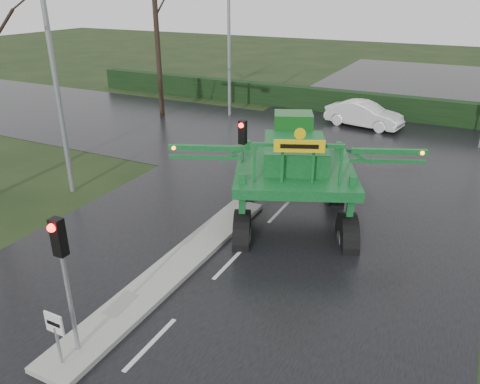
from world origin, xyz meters
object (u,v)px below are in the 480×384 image
at_px(traffic_signal_mid, 243,146).
at_px(white_sedan, 363,127).
at_px(keep_left_sign, 56,331).
at_px(street_light_left_near, 55,42).
at_px(traffic_signal_near, 62,259).
at_px(street_light_left_far, 233,20).
at_px(crop_sprayer, 243,172).

bearing_deg(traffic_signal_mid, white_sedan, 84.40).
bearing_deg(keep_left_sign, white_sedan, 86.61).
xyz_separation_m(traffic_signal_mid, street_light_left_near, (-6.89, -1.49, 3.40)).
relative_size(traffic_signal_near, street_light_left_far, 0.35).
relative_size(traffic_signal_near, traffic_signal_mid, 1.00).
bearing_deg(street_light_left_near, traffic_signal_mid, 12.21).
relative_size(traffic_signal_near, white_sedan, 0.77).
bearing_deg(traffic_signal_near, street_light_left_near, 134.53).
bearing_deg(keep_left_sign, crop_sprayer, 83.47).
height_order(keep_left_sign, traffic_signal_mid, traffic_signal_mid).
xyz_separation_m(traffic_signal_near, crop_sprayer, (0.84, 6.83, -0.26)).
relative_size(traffic_signal_mid, crop_sprayer, 0.43).
height_order(traffic_signal_near, traffic_signal_mid, same).
distance_m(traffic_signal_near, street_light_left_far, 22.37).
xyz_separation_m(traffic_signal_near, white_sedan, (1.34, 22.20, -2.59)).
bearing_deg(street_light_left_near, white_sedan, 61.54).
relative_size(street_light_left_near, white_sedan, 2.19).
bearing_deg(white_sedan, street_light_left_near, 161.90).
distance_m(traffic_signal_mid, crop_sprayer, 1.89).
distance_m(keep_left_sign, white_sedan, 22.76).
height_order(traffic_signal_mid, street_light_left_near, street_light_left_near).
bearing_deg(traffic_signal_mid, street_light_left_far, 118.86).
bearing_deg(keep_left_sign, street_light_left_far, 107.78).
height_order(keep_left_sign, white_sedan, keep_left_sign).
distance_m(street_light_left_near, white_sedan, 18.29).
bearing_deg(crop_sprayer, street_light_left_far, 95.39).
xyz_separation_m(street_light_left_far, crop_sprayer, (7.73, -14.18, -3.66)).
xyz_separation_m(keep_left_sign, white_sedan, (1.34, 22.70, -1.06)).
distance_m(keep_left_sign, street_light_left_near, 11.32).
bearing_deg(street_light_left_far, street_light_left_near, -90.00).
bearing_deg(white_sedan, traffic_signal_near, -173.10).
bearing_deg(crop_sprayer, traffic_signal_mid, 93.46).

